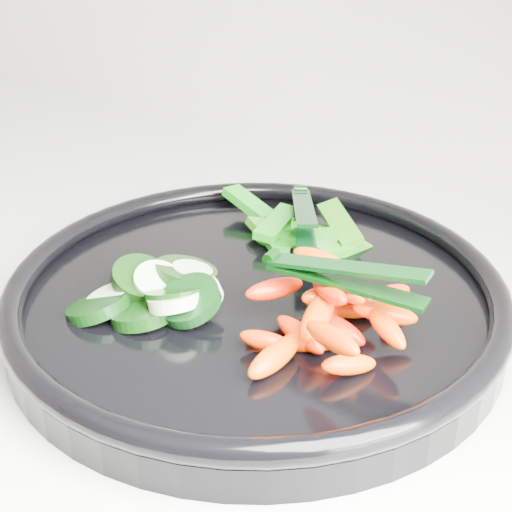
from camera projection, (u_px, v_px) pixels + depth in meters
The scene contains 6 objects.
veggie_tray at pixel (256, 296), 0.54m from camera, with size 0.44×0.44×0.04m.
cucumber_pile at pixel (158, 289), 0.52m from camera, with size 0.12×0.13×0.04m.
carrot_pile at pixel (333, 314), 0.48m from camera, with size 0.12×0.16×0.06m.
pepper_pile at pixel (298, 229), 0.61m from camera, with size 0.15×0.09×0.03m.
tong_carrot at pixel (340, 274), 0.46m from camera, with size 0.11×0.03×0.02m.
tong_pepper at pixel (303, 212), 0.60m from camera, with size 0.08×0.10×0.02m.
Camera 1 is at (0.34, 1.32, 1.23)m, focal length 50.00 mm.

